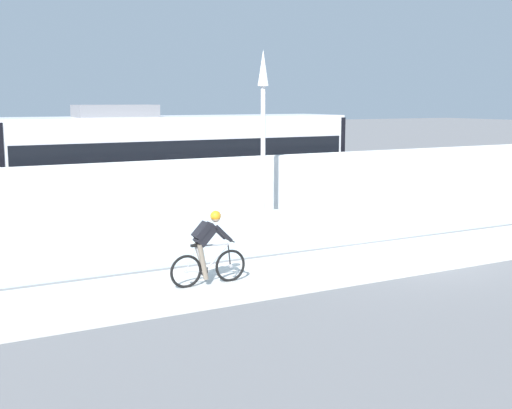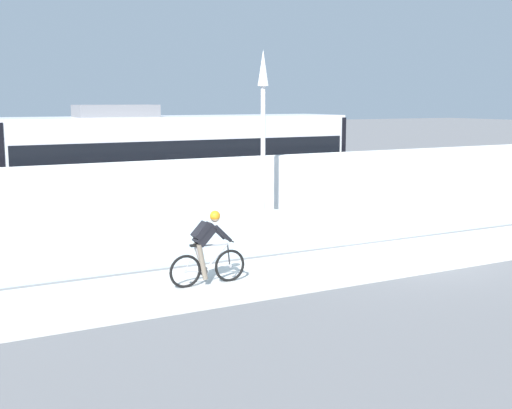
# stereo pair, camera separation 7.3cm
# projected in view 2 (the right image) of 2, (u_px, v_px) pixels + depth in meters

# --- Properties ---
(ground_plane) EXTENTS (200.00, 200.00, 0.00)m
(ground_plane) POSITION_uv_depth(u_px,v_px,m) (411.00, 256.00, 17.22)
(ground_plane) COLOR slate
(bike_path_deck) EXTENTS (32.00, 3.20, 0.01)m
(bike_path_deck) POSITION_uv_depth(u_px,v_px,m) (411.00, 255.00, 17.22)
(bike_path_deck) COLOR beige
(bike_path_deck) RESTS_ON ground
(glass_parapet) EXTENTS (32.00, 0.05, 1.17)m
(glass_parapet) POSITION_uv_depth(u_px,v_px,m) (366.00, 222.00, 18.74)
(glass_parapet) COLOR silver
(glass_parapet) RESTS_ON ground
(concrete_barrier_wall) EXTENTS (32.00, 0.36, 2.39)m
(concrete_barrier_wall) POSITION_uv_depth(u_px,v_px,m) (330.00, 193.00, 20.20)
(concrete_barrier_wall) COLOR white
(concrete_barrier_wall) RESTS_ON ground
(tram_rail_near) EXTENTS (32.00, 0.08, 0.01)m
(tram_rail_near) POSITION_uv_depth(u_px,v_px,m) (286.00, 219.00, 22.54)
(tram_rail_near) COLOR #595654
(tram_rail_near) RESTS_ON ground
(tram_rail_far) EXTENTS (32.00, 0.08, 0.01)m
(tram_rail_far) POSITION_uv_depth(u_px,v_px,m) (265.00, 213.00, 23.78)
(tram_rail_far) COLOR #595654
(tram_rail_far) RESTS_ON ground
(tram) EXTENTS (11.06, 2.54, 3.81)m
(tram) POSITION_uv_depth(u_px,v_px,m) (179.00, 166.00, 21.18)
(tram) COLOR silver
(tram) RESTS_ON ground
(cyclist_on_bike) EXTENTS (1.77, 0.58, 1.61)m
(cyclist_on_bike) POSITION_uv_depth(u_px,v_px,m) (207.00, 249.00, 14.38)
(cyclist_on_bike) COLOR black
(cyclist_on_bike) RESTS_ON ground
(lamp_post_antenna) EXTENTS (0.28, 0.28, 5.20)m
(lamp_post_antenna) POSITION_uv_depth(u_px,v_px,m) (263.00, 126.00, 17.09)
(lamp_post_antenna) COLOR gray
(lamp_post_antenna) RESTS_ON ground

